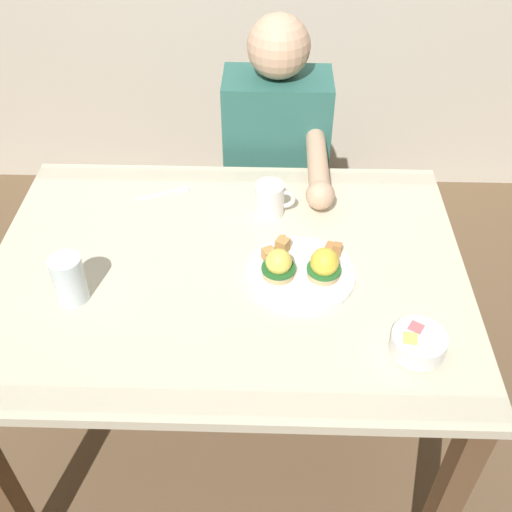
# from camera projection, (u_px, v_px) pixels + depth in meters

# --- Properties ---
(ground_plane) EXTENTS (6.00, 6.00, 0.00)m
(ground_plane) POSITION_uv_depth(u_px,v_px,m) (234.00, 428.00, 2.01)
(ground_plane) COLOR brown
(dining_table) EXTENTS (1.20, 0.90, 0.74)m
(dining_table) POSITION_uv_depth(u_px,v_px,m) (228.00, 296.00, 1.58)
(dining_table) COLOR beige
(dining_table) RESTS_ON ground_plane
(eggs_benedict_plate) EXTENTS (0.27, 0.27, 0.09)m
(eggs_benedict_plate) POSITION_uv_depth(u_px,v_px,m) (302.00, 268.00, 1.47)
(eggs_benedict_plate) COLOR white
(eggs_benedict_plate) RESTS_ON dining_table
(fruit_bowl) EXTENTS (0.12, 0.12, 0.06)m
(fruit_bowl) POSITION_uv_depth(u_px,v_px,m) (417.00, 344.00, 1.29)
(fruit_bowl) COLOR white
(fruit_bowl) RESTS_ON dining_table
(coffee_mug) EXTENTS (0.11, 0.08, 0.09)m
(coffee_mug) POSITION_uv_depth(u_px,v_px,m) (270.00, 198.00, 1.64)
(coffee_mug) COLOR white
(coffee_mug) RESTS_ON dining_table
(fork) EXTENTS (0.15, 0.07, 0.00)m
(fork) POSITION_uv_depth(u_px,v_px,m) (167.00, 193.00, 1.74)
(fork) COLOR silver
(fork) RESTS_ON dining_table
(water_glass_near) EXTENTS (0.08, 0.08, 0.12)m
(water_glass_near) POSITION_uv_depth(u_px,v_px,m) (70.00, 281.00, 1.40)
(water_glass_near) COLOR silver
(water_glass_near) RESTS_ON dining_table
(diner_person) EXTENTS (0.34, 0.54, 1.14)m
(diner_person) POSITION_uv_depth(u_px,v_px,m) (277.00, 165.00, 2.01)
(diner_person) COLOR #33333D
(diner_person) RESTS_ON ground_plane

